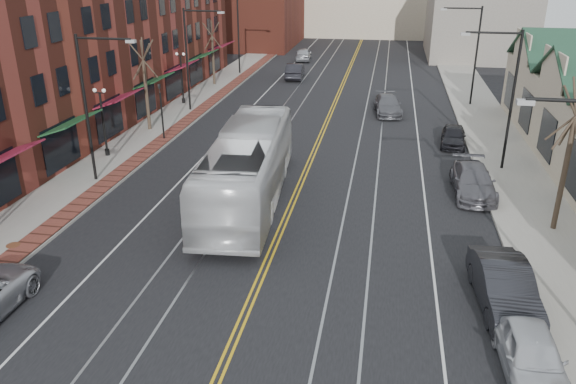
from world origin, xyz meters
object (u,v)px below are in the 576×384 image
at_px(parked_car_c, 473,181).
at_px(parked_car_d, 453,136).
at_px(transit_bus, 248,167).
at_px(parked_car_a, 531,354).
at_px(parked_car_b, 504,287).

height_order(parked_car_c, parked_car_d, parked_car_c).
relative_size(transit_bus, parked_car_d, 3.46).
height_order(parked_car_a, parked_car_d, parked_car_a).
xyz_separation_m(parked_car_a, parked_car_c, (0.00, 14.36, 0.00)).
height_order(parked_car_b, parked_car_d, parked_car_b).
relative_size(parked_car_b, parked_car_d, 1.27).
xyz_separation_m(transit_bus, parked_car_d, (11.33, 11.50, -1.22)).
height_order(parked_car_b, parked_car_c, parked_car_b).
distance_m(transit_bus, parked_car_b, 13.80).
bearing_deg(parked_car_c, transit_bus, -166.24).
height_order(parked_car_a, parked_car_b, parked_car_b).
xyz_separation_m(transit_bus, parked_car_b, (11.39, -7.70, -1.07)).
relative_size(parked_car_b, parked_car_c, 0.98).
distance_m(transit_bus, parked_car_a, 16.26).
distance_m(parked_car_a, parked_car_b, 3.64).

